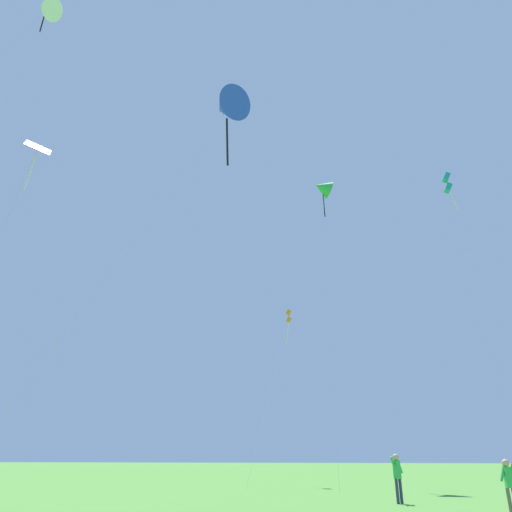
% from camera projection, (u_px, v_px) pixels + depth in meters
% --- Properties ---
extents(kite_red_high, '(4.39, 7.01, 14.58)m').
position_uv_depth(kite_red_high, '(32.00, 162.00, 20.84)').
color(kite_red_high, red).
rests_on(kite_red_high, ground_plane).
extents(kite_teal_box, '(1.04, 5.38, 22.50)m').
position_uv_depth(kite_teal_box, '(448.00, 185.00, 38.68)').
color(kite_teal_box, teal).
rests_on(kite_teal_box, ground_plane).
extents(kite_white_distant, '(1.69, 10.79, 26.31)m').
position_uv_depth(kite_white_distant, '(46.00, 8.00, 28.12)').
color(kite_white_distant, white).
rests_on(kite_white_distant, ground_plane).
extents(kite_orange_box, '(1.42, 7.00, 11.92)m').
position_uv_depth(kite_orange_box, '(288.00, 319.00, 36.71)').
color(kite_orange_box, orange).
rests_on(kite_orange_box, ground_plane).
extents(kite_green_small, '(2.15, 9.52, 23.39)m').
position_uv_depth(kite_green_small, '(323.00, 188.00, 41.12)').
color(kite_green_small, green).
rests_on(kite_green_small, ground_plane).
extents(kite_blue_delta, '(5.21, 10.98, 20.19)m').
position_uv_depth(kite_blue_delta, '(227.00, 107.00, 26.41)').
color(kite_blue_delta, blue).
rests_on(kite_blue_delta, ground_plane).
extents(person_with_spool, '(0.50, 0.21, 1.53)m').
position_uv_depth(person_with_spool, '(509.00, 482.00, 14.27)').
color(person_with_spool, '#665B4C').
rests_on(person_with_spool, ground_plane).
extents(person_in_red_shirt, '(0.46, 0.44, 1.71)m').
position_uv_depth(person_in_red_shirt, '(397.00, 473.00, 18.45)').
color(person_in_red_shirt, '#2D3351').
rests_on(person_in_red_shirt, ground_plane).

